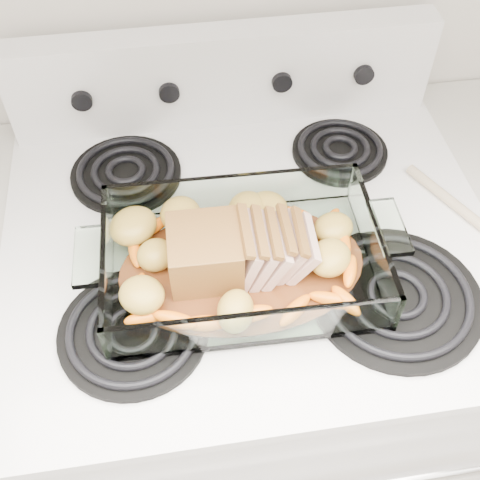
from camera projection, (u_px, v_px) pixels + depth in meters
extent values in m
cube|color=white|center=(247.00, 372.00, 1.32)|extent=(0.76, 0.65, 0.92)
cube|color=white|center=(249.00, 236.00, 0.97)|extent=(0.78, 0.67, 0.02)
cube|color=white|center=(223.00, 76.00, 1.08)|extent=(0.76, 0.06, 0.18)
cylinder|color=black|center=(133.00, 332.00, 0.84)|extent=(0.21, 0.21, 0.01)
cylinder|color=black|center=(396.00, 298.00, 0.87)|extent=(0.25, 0.25, 0.01)
cylinder|color=black|center=(126.00, 174.00, 1.04)|extent=(0.19, 0.19, 0.01)
cylinder|color=black|center=(340.00, 151.00, 1.08)|extent=(0.17, 0.17, 0.01)
cylinder|color=black|center=(82.00, 99.00, 1.03)|extent=(0.04, 0.02, 0.04)
cylinder|color=black|center=(169.00, 91.00, 1.05)|extent=(0.04, 0.02, 0.04)
cylinder|color=black|center=(281.00, 81.00, 1.07)|extent=(0.04, 0.02, 0.04)
cylinder|color=black|center=(363.00, 73.00, 1.08)|extent=(0.04, 0.02, 0.04)
cube|color=white|center=(242.00, 269.00, 0.89)|extent=(0.40, 0.26, 0.01)
cube|color=white|center=(257.00, 328.00, 0.79)|extent=(0.40, 0.01, 0.07)
cube|color=white|center=(230.00, 191.00, 0.95)|extent=(0.40, 0.01, 0.07)
cube|color=white|center=(107.00, 270.00, 0.85)|extent=(0.01, 0.26, 0.07)
cube|color=white|center=(372.00, 238.00, 0.88)|extent=(0.01, 0.26, 0.07)
cylinder|color=#532911|center=(242.00, 267.00, 0.89)|extent=(0.23, 0.23, 0.00)
cube|color=brown|center=(205.00, 254.00, 0.85)|extent=(0.10, 0.10, 0.08)
cube|color=beige|center=(245.00, 251.00, 0.86)|extent=(0.04, 0.10, 0.08)
cube|color=beige|center=(259.00, 250.00, 0.87)|extent=(0.04, 0.10, 0.07)
cube|color=beige|center=(272.00, 249.00, 0.87)|extent=(0.04, 0.09, 0.07)
cube|color=beige|center=(285.00, 248.00, 0.87)|extent=(0.05, 0.09, 0.07)
cube|color=beige|center=(298.00, 247.00, 0.87)|extent=(0.05, 0.09, 0.06)
ellipsoid|color=#FA6C00|center=(143.00, 323.00, 0.82)|extent=(0.06, 0.02, 0.02)
ellipsoid|color=#FA6C00|center=(333.00, 298.00, 0.85)|extent=(0.06, 0.02, 0.02)
ellipsoid|color=#FA6C00|center=(344.00, 240.00, 0.91)|extent=(0.06, 0.02, 0.02)
ellipsoid|color=#FA6C00|center=(131.00, 254.00, 0.90)|extent=(0.06, 0.02, 0.02)
ellipsoid|color=gold|center=(129.00, 229.00, 0.91)|extent=(0.06, 0.06, 0.05)
ellipsoid|color=gold|center=(247.00, 211.00, 0.93)|extent=(0.06, 0.06, 0.05)
ellipsoid|color=gold|center=(332.00, 259.00, 0.87)|extent=(0.06, 0.06, 0.05)
cylinder|color=tan|center=(454.00, 203.00, 0.99)|extent=(0.10, 0.19, 0.02)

